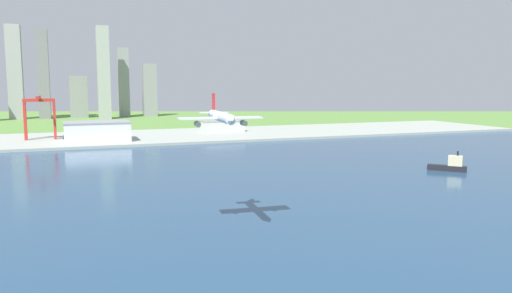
% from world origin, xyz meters
% --- Properties ---
extents(ground_plane, '(2400.00, 2400.00, 0.00)m').
position_xyz_m(ground_plane, '(0.00, 300.00, 0.00)').
color(ground_plane, '#5E8B3E').
extents(water_bay, '(840.00, 360.00, 0.15)m').
position_xyz_m(water_bay, '(0.00, 240.00, 0.07)').
color(water_bay, navy).
rests_on(water_bay, ground).
extents(industrial_pier, '(840.00, 140.00, 2.50)m').
position_xyz_m(industrial_pier, '(0.00, 490.00, 1.25)').
color(industrial_pier, '#9FA89D').
rests_on(industrial_pier, ground).
extents(airplane_landing, '(31.20, 37.00, 11.77)m').
position_xyz_m(airplane_landing, '(-16.83, 154.48, 42.58)').
color(airplane_landing, silver).
extents(tugboat_small, '(19.20, 20.03, 12.83)m').
position_xyz_m(tugboat_small, '(154.35, 227.22, 3.75)').
color(tugboat_small, black).
rests_on(tugboat_small, water_bay).
extents(port_crane_red, '(27.91, 40.62, 41.07)m').
position_xyz_m(port_crane_red, '(-93.10, 490.02, 32.34)').
color(port_crane_red, '#B72D23').
rests_on(port_crane_red, industrial_pier).
extents(warehouse_main, '(57.98, 38.73, 17.86)m').
position_xyz_m(warehouse_main, '(-44.00, 458.88, 11.45)').
color(warehouse_main, white).
rests_on(warehouse_main, industrial_pier).
extents(warehouse_annex, '(45.56, 23.17, 12.14)m').
position_xyz_m(warehouse_annex, '(90.51, 507.19, 8.59)').
color(warehouse_annex, silver).
rests_on(warehouse_annex, industrial_pier).
extents(distant_skyline, '(278.85, 72.19, 144.51)m').
position_xyz_m(distant_skyline, '(-66.32, 831.14, 59.25)').
color(distant_skyline, gray).
rests_on(distant_skyline, ground).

